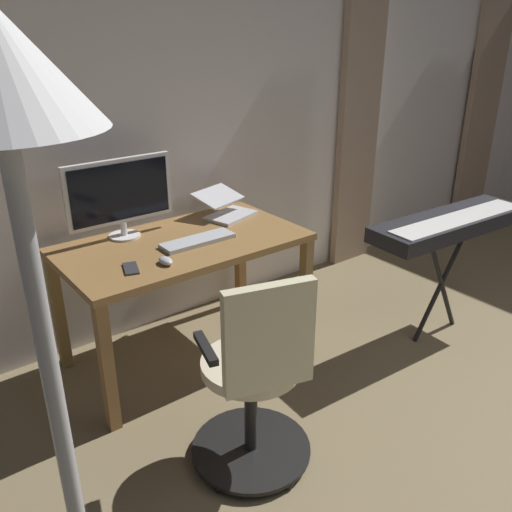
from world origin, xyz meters
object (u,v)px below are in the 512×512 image
(computer_monitor, at_px, (120,194))
(floor_lamp, at_px, (38,305))
(computer_keyboard, at_px, (198,241))
(laptop, at_px, (226,208))
(piano_keyboard, at_px, (451,226))
(cell_phone_by_monitor, at_px, (131,268))
(desk, at_px, (184,256))
(office_chair, at_px, (256,383))
(computer_mouse, at_px, (166,261))

(computer_monitor, xyz_separation_m, floor_lamp, (0.99, 2.00, 0.50))
(computer_keyboard, relative_size, laptop, 1.13)
(piano_keyboard, relative_size, floor_lamp, 0.60)
(computer_monitor, relative_size, cell_phone_by_monitor, 4.35)
(laptop, distance_m, floor_lamp, 2.64)
(computer_keyboard, distance_m, laptop, 0.47)
(computer_keyboard, height_order, cell_phone_by_monitor, computer_keyboard)
(desk, height_order, piano_keyboard, piano_keyboard)
(computer_monitor, relative_size, computer_keyboard, 1.46)
(computer_monitor, xyz_separation_m, piano_keyboard, (-1.64, 1.04, -0.26))
(office_chair, distance_m, cell_phone_by_monitor, 0.87)
(floor_lamp, bearing_deg, cell_phone_by_monitor, -117.72)
(computer_mouse, bearing_deg, computer_monitor, -89.93)
(computer_keyboard, relative_size, computer_mouse, 4.29)
(computer_monitor, xyz_separation_m, cell_phone_by_monitor, (0.17, 0.44, -0.25))
(desk, bearing_deg, cell_phone_by_monitor, 23.54)
(computer_monitor, distance_m, piano_keyboard, 1.96)
(computer_mouse, height_order, floor_lamp, floor_lamp)
(desk, bearing_deg, computer_keyboard, 124.34)
(laptop, height_order, computer_mouse, laptop)
(computer_monitor, distance_m, computer_mouse, 0.54)
(desk, distance_m, piano_keyboard, 1.61)
(floor_lamp, bearing_deg, computer_mouse, -123.20)
(office_chair, xyz_separation_m, cell_phone_by_monitor, (0.17, -0.80, 0.30))
(desk, height_order, laptop, laptop)
(laptop, height_order, cell_phone_by_monitor, laptop)
(desk, xyz_separation_m, laptop, (-0.44, -0.20, 0.14))
(office_chair, height_order, cell_phone_by_monitor, office_chair)
(computer_keyboard, xyz_separation_m, computer_mouse, (0.28, 0.15, 0.01))
(desk, distance_m, cell_phone_by_monitor, 0.45)
(desk, bearing_deg, computer_monitor, -48.46)
(computer_mouse, distance_m, cell_phone_by_monitor, 0.18)
(computer_monitor, xyz_separation_m, computer_keyboard, (-0.28, 0.34, -0.24))
(piano_keyboard, bearing_deg, computer_monitor, -29.13)
(office_chair, bearing_deg, cell_phone_by_monitor, 118.10)
(desk, relative_size, laptop, 3.59)
(desk, xyz_separation_m, computer_monitor, (0.23, -0.26, 0.35))
(computer_keyboard, distance_m, cell_phone_by_monitor, 0.46)
(office_chair, height_order, floor_lamp, floor_lamp)
(computer_monitor, bearing_deg, computer_keyboard, 130.01)
(laptop, xyz_separation_m, cell_phone_by_monitor, (0.84, 0.37, -0.05))
(computer_mouse, height_order, cell_phone_by_monitor, computer_mouse)
(laptop, height_order, piano_keyboard, laptop)
(computer_mouse, relative_size, piano_keyboard, 0.09)
(computer_monitor, height_order, floor_lamp, floor_lamp)
(computer_monitor, bearing_deg, computer_mouse, 90.07)
(laptop, bearing_deg, computer_monitor, -21.71)
(desk, xyz_separation_m, cell_phone_by_monitor, (0.40, 0.17, 0.10))
(computer_monitor, relative_size, piano_keyboard, 0.55)
(office_chair, distance_m, floor_lamp, 1.63)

